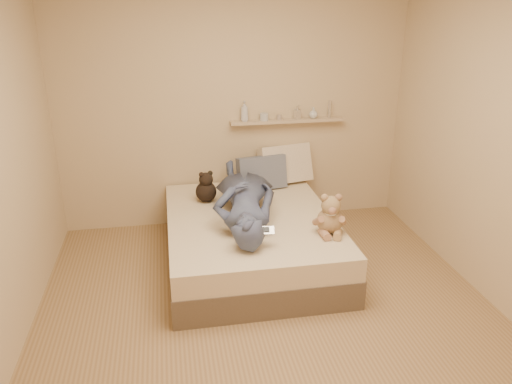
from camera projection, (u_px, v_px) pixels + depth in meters
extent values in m
plane|color=#93754C|center=(271.00, 319.00, 3.84)|extent=(3.80, 3.80, 0.00)
plane|color=tan|center=(234.00, 102.00, 5.10)|extent=(3.60, 0.00, 3.60)
plane|color=tan|center=(397.00, 332.00, 1.62)|extent=(3.60, 0.00, 3.60)
cube|color=brown|center=(251.00, 248.00, 4.64)|extent=(1.50, 1.90, 0.25)
cube|color=beige|center=(250.00, 227.00, 4.56)|extent=(1.48, 1.88, 0.20)
cube|color=silver|center=(264.00, 231.00, 3.92)|extent=(0.17, 0.09, 0.06)
cube|color=black|center=(264.00, 229.00, 3.91)|extent=(0.09, 0.05, 0.03)
sphere|color=#91714F|center=(330.00, 221.00, 4.18)|extent=(0.22, 0.22, 0.22)
sphere|color=#A08558|center=(331.00, 205.00, 4.11)|extent=(0.16, 0.16, 0.16)
sphere|color=#9E7657|center=(325.00, 197.00, 4.08)|extent=(0.06, 0.06, 0.06)
sphere|color=#936A50|center=(339.00, 197.00, 4.08)|extent=(0.06, 0.06, 0.06)
sphere|color=#9A6B55|center=(332.00, 211.00, 4.04)|extent=(0.07, 0.07, 0.07)
cylinder|color=#9A6D52|center=(318.00, 221.00, 4.14)|extent=(0.08, 0.15, 0.12)
cylinder|color=#A57858|center=(342.00, 221.00, 4.15)|extent=(0.12, 0.15, 0.12)
cylinder|color=#AA7A5B|center=(325.00, 234.00, 4.12)|extent=(0.07, 0.15, 0.07)
cylinder|color=tan|center=(337.00, 234.00, 4.12)|extent=(0.12, 0.16, 0.07)
cylinder|color=beige|center=(331.00, 213.00, 4.13)|extent=(0.13, 0.13, 0.02)
sphere|color=black|center=(206.00, 192.00, 4.82)|extent=(0.20, 0.20, 0.20)
sphere|color=black|center=(206.00, 179.00, 4.77)|extent=(0.14, 0.14, 0.14)
sphere|color=black|center=(201.00, 175.00, 4.73)|extent=(0.05, 0.05, 0.05)
sphere|color=black|center=(210.00, 173.00, 4.77)|extent=(0.05, 0.05, 0.05)
cube|color=beige|center=(285.00, 164.00, 5.30)|extent=(0.60, 0.39, 0.43)
cube|color=slate|center=(262.00, 173.00, 5.13)|extent=(0.53, 0.29, 0.36)
imported|color=#414E67|center=(244.00, 198.00, 4.47)|extent=(0.75, 1.59, 0.37)
cube|color=tan|center=(287.00, 121.00, 5.21)|extent=(1.20, 0.12, 0.03)
imported|color=silver|center=(245.00, 111.00, 5.09)|extent=(0.11, 0.11, 0.21)
cylinder|color=#B5BABE|center=(264.00, 117.00, 5.15)|extent=(0.09, 0.09, 0.07)
cylinder|color=#AEA095|center=(279.00, 117.00, 5.18)|extent=(0.06, 0.06, 0.05)
imported|color=silver|center=(297.00, 112.00, 5.19)|extent=(0.08, 0.08, 0.14)
imported|color=silver|center=(313.00, 113.00, 5.23)|extent=(0.13, 0.13, 0.12)
cylinder|color=silver|center=(329.00, 109.00, 5.25)|extent=(0.04, 0.04, 0.18)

